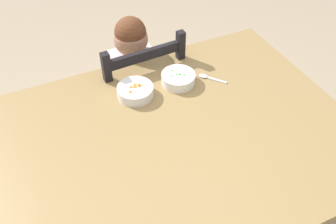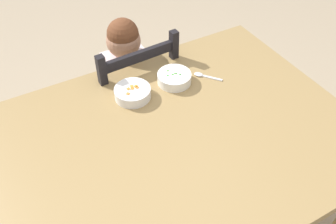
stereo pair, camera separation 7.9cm
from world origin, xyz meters
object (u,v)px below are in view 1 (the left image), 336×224
Objects in this scene: spoon at (207,77)px; dining_table at (168,152)px; bowl_of_carrots at (135,91)px; child_figure at (135,75)px; bowl_of_peas at (178,78)px; dining_chair at (137,100)px.

dining_table is at bearing -140.99° from spoon.
child_figure is at bearing 70.38° from bowl_of_carrots.
spoon reaches higher than dining_table.
bowl_of_peas is at bearing 168.65° from spoon.
dining_chair is 5.60× the size of bowl_of_carrots.
dining_chair is at bearing 65.91° from child_figure.
dining_chair is 5.76× the size of bowl_of_peas.
bowl_of_peas is at bearing 0.01° from bowl_of_carrots.
bowl_of_peas is 0.97× the size of bowl_of_carrots.
bowl_of_carrots is at bearing -179.99° from bowl_of_peas.
dining_chair is at bearing 126.36° from spoon.
dining_chair is 7.54× the size of spoon.
bowl_of_peas is at bearing 57.21° from dining_table.
spoon is at bearing -4.55° from bowl_of_carrots.
child_figure is at bearing 109.62° from bowl_of_peas.
bowl_of_peas is (0.19, 0.29, 0.11)m from dining_table.
bowl_of_carrots is at bearing -109.70° from dining_chair.
bowl_of_carrots is (-0.21, -0.00, -0.00)m from bowl_of_peas.
bowl_of_carrots is (-0.11, -0.30, 0.34)m from dining_chair.
child_figure reaches higher than bowl_of_peas.
child_figure is at bearing 127.05° from spoon.
child_figure reaches higher than spoon.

